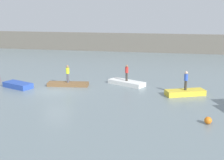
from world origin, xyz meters
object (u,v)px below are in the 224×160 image
(person_blue_shirt, at_px, (186,79))
(mooring_buoy, at_px, (208,120))
(person_hiviz_shirt, at_px, (68,73))
(rowboat_white, at_px, (127,83))
(rowboat_blue, at_px, (18,85))
(rowboat_brown, at_px, (68,84))
(person_red_shirt, at_px, (127,72))
(rowboat_yellow, at_px, (185,93))

(person_blue_shirt, height_order, mooring_buoy, person_blue_shirt)
(person_blue_shirt, distance_m, person_hiviz_shirt, 11.14)
(rowboat_white, xyz_separation_m, person_hiviz_shirt, (-5.54, -1.54, 1.10))
(rowboat_blue, distance_m, rowboat_brown, 4.74)
(person_red_shirt, bearing_deg, rowboat_white, 0.00)
(rowboat_blue, bearing_deg, person_red_shirt, 39.05)
(person_blue_shirt, bearing_deg, person_hiviz_shirt, 174.48)
(rowboat_white, height_order, person_blue_shirt, person_blue_shirt)
(rowboat_brown, bearing_deg, rowboat_white, 8.67)
(person_red_shirt, xyz_separation_m, person_hiviz_shirt, (-5.54, -1.54, 0.01))
(rowboat_yellow, height_order, mooring_buoy, mooring_buoy)
(rowboat_brown, relative_size, person_hiviz_shirt, 2.33)
(rowboat_blue, xyz_separation_m, person_red_shirt, (10.02, 3.11, 1.05))
(rowboat_yellow, distance_m, person_blue_shirt, 1.17)
(rowboat_white, xyz_separation_m, person_blue_shirt, (5.55, -2.61, 1.21))
(rowboat_blue, height_order, person_blue_shirt, person_blue_shirt)
(rowboat_brown, xyz_separation_m, person_blue_shirt, (11.09, -1.07, 1.24))
(person_blue_shirt, bearing_deg, rowboat_white, 154.80)
(rowboat_yellow, relative_size, person_red_shirt, 2.14)
(rowboat_blue, height_order, rowboat_yellow, rowboat_blue)
(rowboat_brown, bearing_deg, person_red_shirt, 8.67)
(person_red_shirt, relative_size, mooring_buoy, 3.27)
(rowboat_blue, relative_size, rowboat_yellow, 0.85)
(rowboat_white, relative_size, person_hiviz_shirt, 2.19)
(person_blue_shirt, bearing_deg, rowboat_yellow, 0.00)
(rowboat_brown, bearing_deg, rowboat_yellow, -12.36)
(rowboat_brown, xyz_separation_m, rowboat_white, (5.54, 1.54, 0.03))
(rowboat_white, height_order, person_red_shirt, person_red_shirt)
(person_blue_shirt, xyz_separation_m, person_red_shirt, (-5.55, 2.61, -0.12))
(rowboat_blue, distance_m, person_hiviz_shirt, 4.86)
(rowboat_brown, distance_m, mooring_buoy, 14.46)
(rowboat_yellow, distance_m, person_red_shirt, 6.22)
(person_red_shirt, bearing_deg, person_hiviz_shirt, -164.48)
(rowboat_white, distance_m, mooring_buoy, 11.37)
(rowboat_blue, xyz_separation_m, rowboat_brown, (4.48, 1.57, -0.07))
(rowboat_blue, height_order, person_hiviz_shirt, person_hiviz_shirt)
(mooring_buoy, bearing_deg, rowboat_white, 126.46)
(rowboat_blue, relative_size, person_red_shirt, 1.83)
(rowboat_brown, height_order, person_blue_shirt, person_blue_shirt)
(person_blue_shirt, bearing_deg, rowboat_brown, 174.48)
(person_red_shirt, height_order, mooring_buoy, person_red_shirt)
(person_hiviz_shirt, height_order, mooring_buoy, person_hiviz_shirt)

